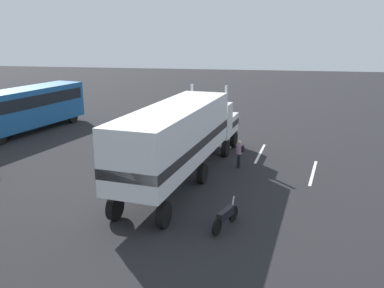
# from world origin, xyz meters

# --- Properties ---
(ground_plane) EXTENTS (120.00, 120.00, 0.00)m
(ground_plane) POSITION_xyz_m (0.00, 0.00, 0.00)
(ground_plane) COLOR #232326
(lane_stripe_near) EXTENTS (4.39, 0.69, 0.01)m
(lane_stripe_near) POSITION_xyz_m (0.09, -3.50, 0.01)
(lane_stripe_near) COLOR silver
(lane_stripe_near) RESTS_ON ground_plane
(lane_stripe_mid) EXTENTS (4.36, 0.95, 0.01)m
(lane_stripe_mid) POSITION_xyz_m (-3.17, -6.49, 0.01)
(lane_stripe_mid) COLOR silver
(lane_stripe_mid) RESTS_ON ground_plane
(semi_truck) EXTENTS (14.37, 4.62, 4.50)m
(semi_truck) POSITION_xyz_m (-5.57, 0.46, 2.52)
(semi_truck) COLOR white
(semi_truck) RESTS_ON ground_plane
(person_bystander) EXTENTS (0.34, 0.46, 1.63)m
(person_bystander) POSITION_xyz_m (-2.98, -2.33, 0.89)
(person_bystander) COLOR black
(person_bystander) RESTS_ON ground_plane
(parked_bus) EXTENTS (11.29, 4.94, 3.40)m
(parked_bus) POSITION_xyz_m (2.74, 14.65, 2.07)
(parked_bus) COLOR #1E5999
(parked_bus) RESTS_ON ground_plane
(motorcycle) EXTENTS (2.00, 0.87, 1.12)m
(motorcycle) POSITION_xyz_m (-10.64, -2.31, 0.48)
(motorcycle) COLOR black
(motorcycle) RESTS_ON ground_plane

